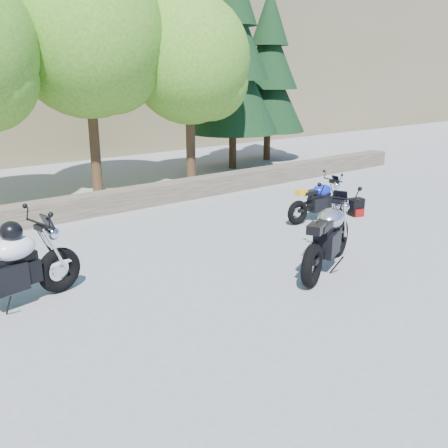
{
  "coord_description": "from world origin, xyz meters",
  "views": [
    {
      "loc": [
        -4.89,
        -5.52,
        3.26
      ],
      "look_at": [
        0.2,
        1.0,
        0.75
      ],
      "focal_mm": 40.0,
      "sensor_mm": 36.0,
      "label": 1
    }
  ],
  "objects": [
    {
      "name": "tree_decid_mid",
      "position": [
        0.91,
        7.54,
        4.04
      ],
      "size": [
        4.08,
        4.08,
        6.24
      ],
      "color": "#382314",
      "rests_on": "ground"
    },
    {
      "name": "conifer_near",
      "position": [
        6.2,
        8.2,
        3.68
      ],
      "size": [
        3.17,
        3.17,
        7.06
      ],
      "color": "#382314",
      "rests_on": "ground"
    },
    {
      "name": "white_bike",
      "position": [
        -3.3,
        1.5,
        0.63
      ],
      "size": [
        2.31,
        0.79,
        1.29
      ],
      "rotation": [
        0.0,
        0.0,
        0.19
      ],
      "color": "black",
      "rests_on": "ground"
    },
    {
      "name": "blue_bike",
      "position": [
        3.63,
        1.88,
        0.44
      ],
      "size": [
        1.8,
        0.57,
        0.9
      ],
      "rotation": [
        0.0,
        0.0,
        -0.06
      ],
      "color": "black",
      "rests_on": "ground"
    },
    {
      "name": "ground",
      "position": [
        0.0,
        0.0,
        0.0
      ],
      "size": [
        90.0,
        90.0,
        0.0
      ],
      "primitive_type": "plane",
      "color": "gray",
      "rests_on": "ground"
    },
    {
      "name": "conifer_far",
      "position": [
        8.4,
        8.8,
        3.27
      ],
      "size": [
        2.82,
        2.82,
        6.27
      ],
      "color": "#382314",
      "rests_on": "ground"
    },
    {
      "name": "stone_wall",
      "position": [
        0.0,
        5.5,
        0.25
      ],
      "size": [
        22.0,
        0.55,
        0.5
      ],
      "primitive_type": "cube",
      "color": "#493C30",
      "rests_on": "ground"
    },
    {
      "name": "silver_bike",
      "position": [
        1.45,
        -0.27,
        0.57
      ],
      "size": [
        2.19,
        1.14,
        1.17
      ],
      "rotation": [
        0.0,
        0.0,
        0.42
      ],
      "color": "black",
      "rests_on": "ground"
    },
    {
      "name": "tree_decid_right",
      "position": [
        3.71,
        6.94,
        3.5
      ],
      "size": [
        3.54,
        3.54,
        5.41
      ],
      "color": "#382314",
      "rests_on": "ground"
    },
    {
      "name": "backpack",
      "position": [
        4.63,
        1.56,
        0.2
      ],
      "size": [
        0.36,
        0.33,
        0.42
      ],
      "rotation": [
        0.0,
        0.0,
        -0.25
      ],
      "color": "black",
      "rests_on": "ground"
    }
  ]
}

